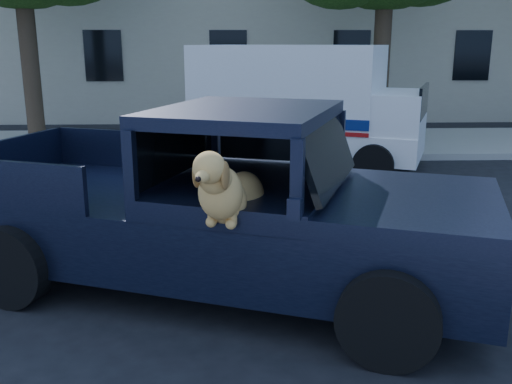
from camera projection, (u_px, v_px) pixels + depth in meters
ground at (123, 305)px, 5.87m from camera, size 120.00×120.00×0.00m
far_sidewalk at (189, 144)px, 14.74m from camera, size 60.00×4.00×0.15m
lane_stripes at (287, 209)px, 9.23m from camera, size 21.60×0.14×0.01m
pickup_truck at (214, 228)px, 6.16m from camera, size 5.96×3.91×1.99m
mail_truck at (303, 115)px, 12.07m from camera, size 5.15×3.77×2.57m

